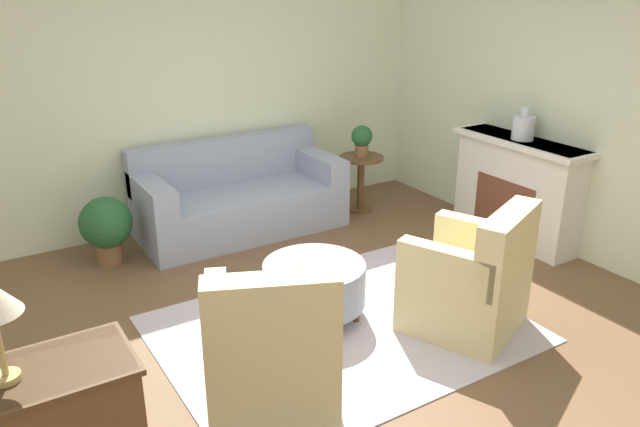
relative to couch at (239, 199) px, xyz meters
The scene contains 13 objects.
ground_plane 2.29m from the couch, 95.05° to the right, with size 16.00×16.00×0.00m, color brown.
wall_back 1.20m from the couch, 110.89° to the left, with size 9.45×0.12×2.80m.
wall_right 3.55m from the couch, 41.79° to the right, with size 0.12×9.34×2.80m.
rug 2.29m from the couch, 95.05° to the right, with size 2.69×2.07×0.01m.
couch is the anchor object (origin of this frame).
armchair_left 2.94m from the couch, 110.98° to the right, with size 1.03×1.03×1.00m.
armchair_right 2.82m from the couch, 76.61° to the right, with size 1.03×1.03×1.00m.
ottoman_table 2.01m from the couch, 97.88° to the right, with size 0.80×0.80×0.46m.
side_table 1.44m from the couch, ahead, with size 0.50×0.50×0.64m.
fireplace 2.86m from the couch, 36.87° to the right, with size 0.44×1.46×1.05m.
vase_mantel_near 2.96m from the couch, 37.06° to the right, with size 0.21×0.21×0.32m.
potted_plant_on_side_table 1.53m from the couch, ahead, with size 0.24×0.24×0.35m.
potted_plant_floor 1.41m from the couch, behind, with size 0.49×0.49×0.65m.
Camera 1 is at (-2.33, -3.45, 2.58)m, focal length 35.00 mm.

